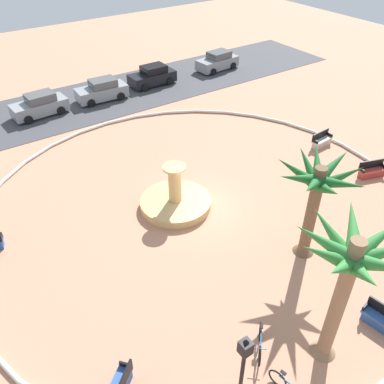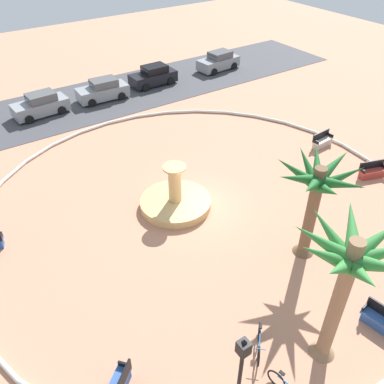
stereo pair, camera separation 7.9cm
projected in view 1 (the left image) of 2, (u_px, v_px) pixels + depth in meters
name	position (u px, v px, depth m)	size (l,w,h in m)	color
ground_plane	(199.00, 207.00, 21.83)	(80.00, 80.00, 0.00)	tan
plaza_curb	(199.00, 206.00, 21.77)	(23.30, 23.30, 0.20)	silver
street_asphalt	(83.00, 103.00, 32.45)	(48.00, 8.00, 0.03)	#424247
fountain	(175.00, 201.00, 21.68)	(3.77, 3.77, 2.55)	tan
palm_tree_near_fountain	(317.00, 188.00, 16.98)	(4.00, 3.85, 4.95)	brown
palm_tree_by_curb	(349.00, 268.00, 12.41)	(3.83, 3.80, 5.84)	#8E6B4C
bench_east	(383.00, 321.00, 15.67)	(0.73, 1.66, 1.00)	#335BA8
bench_north	(371.00, 171.00, 23.97)	(1.68, 0.98, 1.00)	#B73D33
bench_southwest	(321.00, 141.00, 26.83)	(1.63, 0.61, 1.00)	beige
lamppost	(242.00, 377.00, 11.59)	(0.32, 0.32, 4.36)	black
bicycle_red_frame	(260.00, 343.00, 14.88)	(1.23, 1.29, 0.94)	black
parked_car_leftmost	(40.00, 105.00, 30.26)	(4.10, 2.12, 1.67)	gray
parked_car_second	(102.00, 90.00, 32.50)	(4.07, 2.06, 1.67)	gray
parked_car_third	(152.00, 76.00, 34.99)	(4.03, 1.97, 1.67)	black
parked_car_rightmost	(218.00, 61.00, 38.00)	(4.12, 2.16, 1.67)	gray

